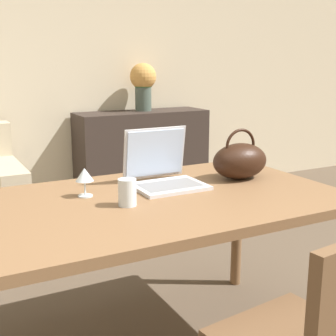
{
  "coord_description": "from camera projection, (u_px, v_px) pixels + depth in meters",
  "views": [
    {
      "loc": [
        -0.71,
        -0.93,
        1.3
      ],
      "look_at": [
        0.18,
        0.75,
        0.86
      ],
      "focal_mm": 50.0,
      "sensor_mm": 36.0,
      "label": 1
    }
  ],
  "objects": [
    {
      "name": "wall_back",
      "position": [
        10.0,
        55.0,
        3.89
      ],
      "size": [
        10.0,
        0.06,
        2.7
      ],
      "color": "beige",
      "rests_on": "ground_plane"
    },
    {
      "name": "dining_table",
      "position": [
        155.0,
        214.0,
        1.97
      ],
      "size": [
        1.59,
        0.94,
        0.74
      ],
      "color": "brown",
      "rests_on": "ground_plane"
    },
    {
      "name": "sideboard",
      "position": [
        142.0,
        157.0,
        4.37
      ],
      "size": [
        1.22,
        0.4,
        0.85
      ],
      "color": "#332823",
      "rests_on": "ground_plane"
    },
    {
      "name": "laptop",
      "position": [
        162.0,
        170.0,
        2.14
      ],
      "size": [
        0.31,
        0.29,
        0.26
      ],
      "color": "silver",
      "rests_on": "dining_table"
    },
    {
      "name": "drinking_glass",
      "position": [
        127.0,
        192.0,
        1.83
      ],
      "size": [
        0.07,
        0.07,
        0.11
      ],
      "color": "silver",
      "rests_on": "dining_table"
    },
    {
      "name": "wine_glass",
      "position": [
        85.0,
        176.0,
        1.95
      ],
      "size": [
        0.08,
        0.08,
        0.12
      ],
      "color": "silver",
      "rests_on": "dining_table"
    },
    {
      "name": "handbag",
      "position": [
        240.0,
        160.0,
        2.25
      ],
      "size": [
        0.28,
        0.2,
        0.24
      ],
      "color": "black",
      "rests_on": "dining_table"
    },
    {
      "name": "flower_vase",
      "position": [
        143.0,
        82.0,
        4.27
      ],
      "size": [
        0.24,
        0.24,
        0.43
      ],
      "color": "#47564C",
      "rests_on": "sideboard"
    }
  ]
}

